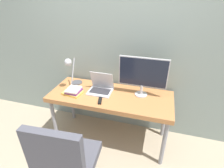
% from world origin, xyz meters
% --- Properties ---
extents(ground_plane, '(12.00, 12.00, 0.00)m').
position_xyz_m(ground_plane, '(0.00, 0.00, 0.00)').
color(ground_plane, tan).
extents(wall_back, '(8.00, 0.05, 2.60)m').
position_xyz_m(wall_back, '(0.00, 0.71, 1.30)').
color(wall_back, gray).
rests_on(wall_back, ground_plane).
extents(desk, '(1.60, 0.64, 0.75)m').
position_xyz_m(desk, '(0.00, 0.32, 0.68)').
color(desk, '#B77542').
rests_on(desk, ground_plane).
extents(laptop, '(0.31, 0.26, 0.26)m').
position_xyz_m(laptop, '(-0.15, 0.37, 0.80)').
color(laptop, silver).
rests_on(laptop, desk).
extents(monitor, '(0.60, 0.16, 0.51)m').
position_xyz_m(monitor, '(0.39, 0.43, 1.05)').
color(monitor, '#B7B7BC').
rests_on(monitor, desk).
extents(desk_lamp, '(0.15, 0.30, 0.44)m').
position_xyz_m(desk_lamp, '(-0.56, 0.37, 1.02)').
color(desk_lamp, '#4C4C51').
rests_on(desk_lamp, desk).
extents(office_chair, '(0.57, 0.55, 1.03)m').
position_xyz_m(office_chair, '(-0.16, -0.62, 0.58)').
color(office_chair, black).
rests_on(office_chair, ground_plane).
extents(book_stack, '(0.27, 0.21, 0.07)m').
position_xyz_m(book_stack, '(-0.48, 0.21, 0.78)').
color(book_stack, gold).
rests_on(book_stack, desk).
extents(tv_remote, '(0.07, 0.15, 0.02)m').
position_xyz_m(tv_remote, '(-0.08, 0.14, 0.76)').
color(tv_remote, black).
rests_on(tv_remote, desk).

